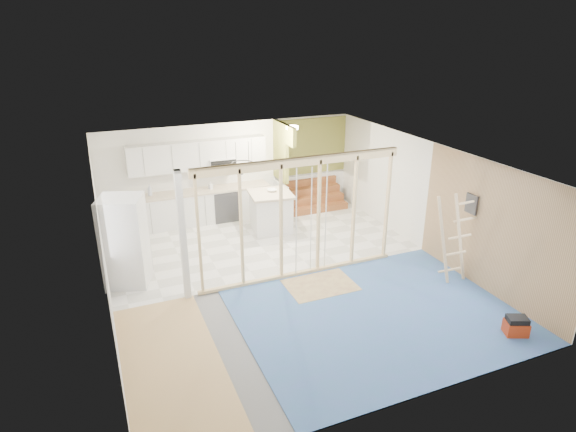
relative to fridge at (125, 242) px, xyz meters
name	(u,v)px	position (x,y,z in m)	size (l,w,h in m)	color
room	(287,221)	(3.08, -1.03, 0.36)	(7.01, 8.01, 2.61)	slate
floor_overlays	(289,275)	(3.15, -0.97, -0.93)	(7.00, 8.00, 0.03)	white
stud_frame	(277,209)	(2.86, -1.03, 0.64)	(4.66, 0.14, 2.60)	#E1BE89
base_cabinets	(179,214)	(1.47, 2.33, -0.47)	(4.45, 2.24, 0.93)	silver
upper_cabinets	(201,156)	(2.24, 2.78, 0.88)	(3.60, 0.41, 0.85)	silver
green_partition	(304,177)	(5.12, 2.63, 0.00)	(2.25, 1.51, 2.60)	olive
pot_rack	(243,166)	(2.77, 0.86, 1.06)	(0.52, 0.52, 0.72)	black
sheathing_panel	(493,231)	(6.56, -3.03, 0.36)	(0.02, 4.00, 2.60)	tan
electrical_panel	(471,204)	(6.51, -2.43, 0.71)	(0.04, 0.30, 0.40)	#38383D
ceiling_light	(292,128)	(4.48, 1.97, 1.60)	(0.32, 0.32, 0.08)	#FFEABF
fridge	(125,242)	(0.00, 0.00, 0.00)	(1.03, 1.00, 1.88)	silver
island	(271,212)	(3.68, 1.48, -0.43)	(1.17, 1.17, 1.03)	white
bowl	(272,190)	(3.75, 1.58, 0.12)	(0.25, 0.25, 0.06)	white
soap_bottle_a	(150,190)	(0.86, 2.73, 0.14)	(0.12, 0.12, 0.30)	#B3B8C8
soap_bottle_b	(211,185)	(2.42, 2.67, 0.09)	(0.09, 0.09, 0.20)	silver
toolbox	(516,326)	(5.94, -4.43, -0.77)	(0.45, 0.40, 0.35)	#9B2B0E
ladder	(454,239)	(6.13, -2.48, 0.03)	(1.00, 0.21, 1.90)	#DFBD88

